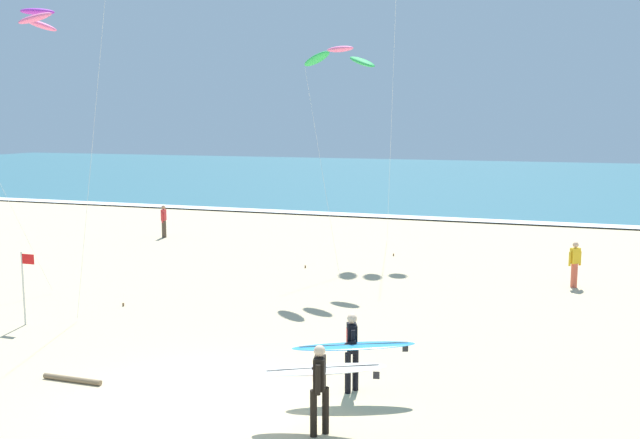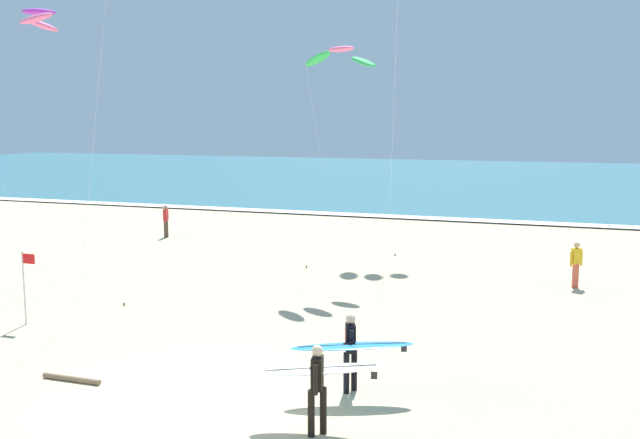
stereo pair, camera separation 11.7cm
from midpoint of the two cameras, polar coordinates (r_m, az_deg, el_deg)
ground_plane at (r=15.43m, az=-9.76°, el=-13.94°), size 160.00×160.00×0.00m
ocean_water at (r=70.90m, az=13.56°, el=3.18°), size 160.00×60.00×0.08m
shoreline_foam at (r=41.61m, az=9.36°, el=0.10°), size 160.00×1.39×0.01m
surfer_lead at (r=15.06m, az=2.75°, el=-10.13°), size 2.56×1.44×1.71m
surfer_trailing at (r=13.42m, az=0.14°, el=-12.42°), size 2.48×1.16×1.71m
kite_arc_violet_far at (r=24.96m, az=-21.45°, el=14.69°), size 3.82×3.10×9.20m
kite_arc_rose_high at (r=25.67m, az=1.83°, el=12.87°), size 3.03×2.89×8.29m
bystander_red_top at (r=35.64m, az=-12.15°, el=-0.11°), size 0.24×0.49×1.59m
bystander_yellow_top at (r=25.97m, az=19.93°, el=-3.40°), size 0.41×0.34×1.59m
lifeguard_flag at (r=21.60m, az=-22.38°, el=-4.55°), size 0.45×0.05×2.10m
driftwood_log at (r=17.00m, az=-19.08°, el=-11.96°), size 1.47×0.14×0.12m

